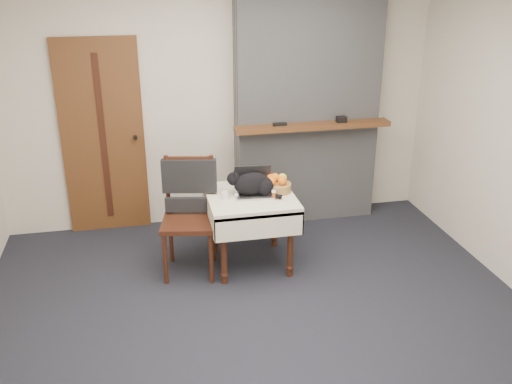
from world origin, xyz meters
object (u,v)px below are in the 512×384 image
(side_table, at_px, (251,206))
(fruit_basket, at_px, (276,185))
(chair, at_px, (189,199))
(laptop, at_px, (254,187))
(cream_jar, at_px, (225,195))
(door, at_px, (103,138))
(cat, at_px, (253,184))
(pill_bottle, at_px, (274,195))

(side_table, xyz_separation_m, fruit_basket, (0.25, 0.05, 0.18))
(fruit_basket, height_order, chair, chair)
(laptop, distance_m, cream_jar, 0.28)
(cream_jar, bearing_deg, fruit_basket, 10.09)
(door, relative_size, chair, 1.88)
(laptop, bearing_deg, side_table, -135.83)
(cat, relative_size, fruit_basket, 1.76)
(cat, distance_m, fruit_basket, 0.24)
(laptop, distance_m, pill_bottle, 0.22)
(laptop, bearing_deg, fruit_basket, 9.35)
(door, bearing_deg, side_table, -39.64)
(side_table, height_order, fruit_basket, fruit_basket)
(side_table, bearing_deg, cream_jar, -170.14)
(door, bearing_deg, laptop, -38.18)
(fruit_basket, bearing_deg, cat, -166.32)
(chair, bearing_deg, laptop, 7.17)
(door, bearing_deg, fruit_basket, -33.64)
(side_table, distance_m, laptop, 0.18)
(laptop, xyz_separation_m, chair, (-0.58, 0.04, -0.08))
(pill_bottle, bearing_deg, side_table, 144.18)
(door, bearing_deg, cat, -39.35)
(laptop, distance_m, chair, 0.59)
(fruit_basket, xyz_separation_m, chair, (-0.80, 0.02, -0.08))
(side_table, xyz_separation_m, chair, (-0.55, 0.07, 0.09))
(side_table, distance_m, cat, 0.22)
(cream_jar, relative_size, pill_bottle, 0.83)
(cat, bearing_deg, laptop, 88.08)
(pill_bottle, relative_size, fruit_basket, 0.30)
(side_table, bearing_deg, chair, 172.86)
(side_table, bearing_deg, cat, -20.39)
(pill_bottle, bearing_deg, cream_jar, 167.89)
(cat, bearing_deg, cream_jar, -161.32)
(side_table, height_order, cream_jar, cream_jar)
(laptop, relative_size, fruit_basket, 1.30)
(door, distance_m, chair, 1.30)
(door, relative_size, pill_bottle, 24.86)
(door, relative_size, cat, 4.17)
(laptop, relative_size, cat, 0.74)
(door, distance_m, fruit_basket, 1.88)
(laptop, bearing_deg, cat, -98.90)
(fruit_basket, bearing_deg, door, 146.36)
(laptop, bearing_deg, pill_bottle, -42.31)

